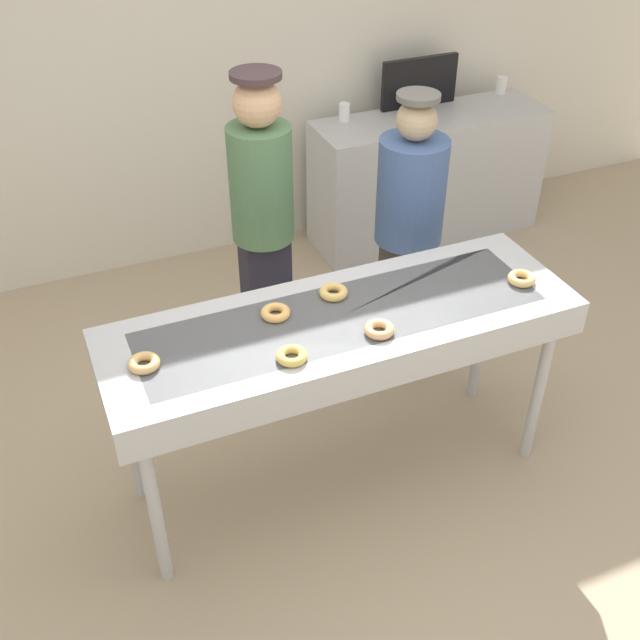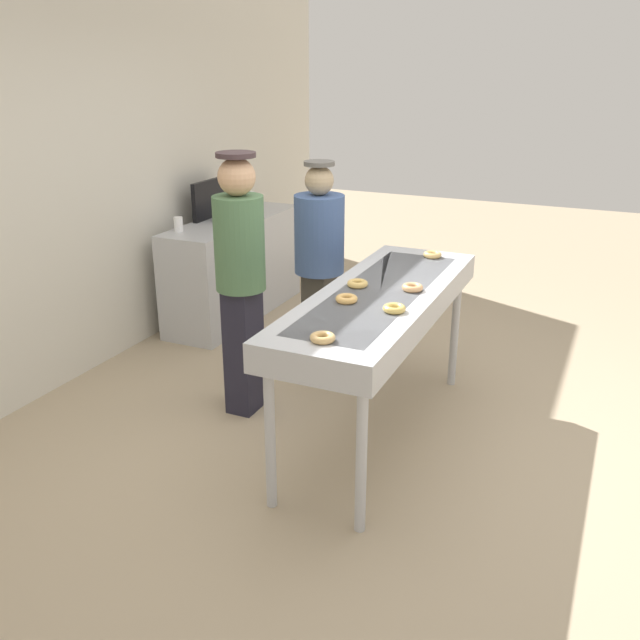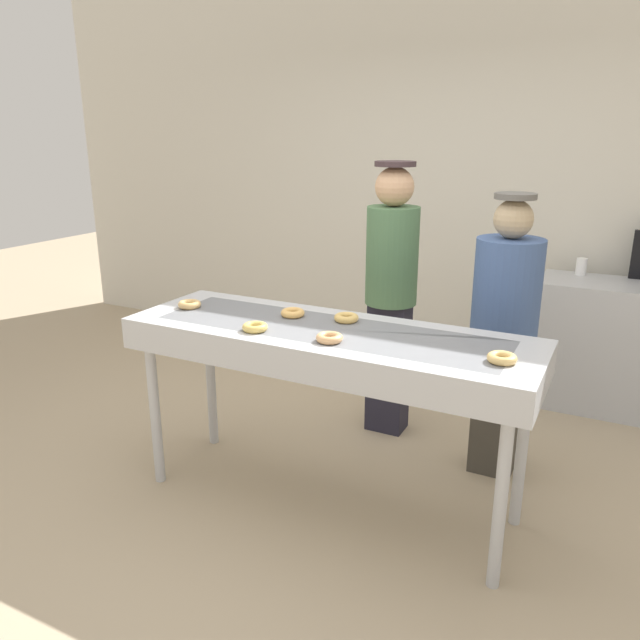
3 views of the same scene
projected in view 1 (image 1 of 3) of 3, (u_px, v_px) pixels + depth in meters
ground_plane at (339, 473)px, 3.79m from camera, size 16.00×16.00×0.00m
back_wall at (180, 5)px, 4.58m from camera, size 8.00×0.12×3.34m
fryer_conveyor at (342, 332)px, 3.27m from camera, size 2.05×0.66×0.96m
glazed_donut_0 at (292, 356)px, 2.97m from camera, size 0.17×0.17×0.04m
glazed_donut_1 at (522, 278)px, 3.42m from camera, size 0.17×0.17×0.04m
glazed_donut_2 at (276, 313)px, 3.21m from camera, size 0.15×0.15×0.04m
glazed_donut_3 at (379, 329)px, 3.11m from camera, size 0.16×0.16×0.04m
glazed_donut_4 at (333, 292)px, 3.33m from camera, size 0.16×0.16×0.04m
glazed_donut_5 at (144, 363)px, 2.94m from camera, size 0.18×0.18×0.04m
worker_baker at (263, 217)px, 3.89m from camera, size 0.32×0.32×1.71m
worker_assistant at (409, 221)px, 4.00m from camera, size 0.36×0.36×1.58m
prep_counter at (427, 177)px, 5.45m from camera, size 1.65×0.51×0.90m
paper_cup_0 at (410, 107)px, 5.16m from camera, size 0.07×0.07×0.12m
paper_cup_1 at (501, 85)px, 5.51m from camera, size 0.07×0.07×0.12m
paper_cup_2 at (344, 112)px, 5.08m from camera, size 0.07×0.07×0.12m
menu_display at (419, 82)px, 5.24m from camera, size 0.56×0.04×0.34m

